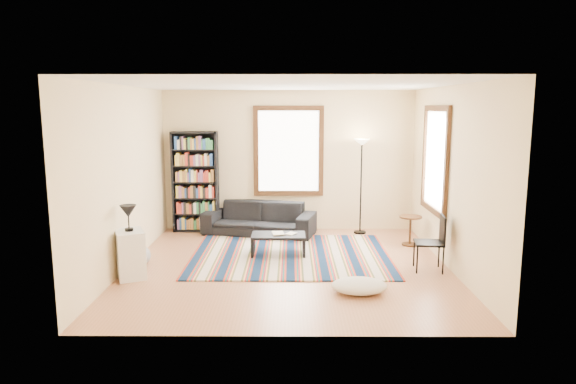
{
  "coord_description": "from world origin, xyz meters",
  "views": [
    {
      "loc": [
        0.04,
        -7.77,
        2.48
      ],
      "look_at": [
        0.0,
        0.5,
        1.1
      ],
      "focal_mm": 32.0,
      "sensor_mm": 36.0,
      "label": 1
    }
  ],
  "objects_px": {
    "white_cabinet": "(130,254)",
    "dog": "(140,249)",
    "side_table": "(410,231)",
    "sofa": "(259,218)",
    "floor_cushion": "(359,286)",
    "coffee_table": "(278,245)",
    "floor_lamp": "(361,187)",
    "bookshelf": "(195,182)",
    "folding_chair": "(429,243)"
  },
  "relations": [
    {
      "from": "sofa",
      "to": "floor_lamp",
      "type": "relative_size",
      "value": 1.16
    },
    {
      "from": "floor_cushion",
      "to": "side_table",
      "type": "bearing_deg",
      "value": 62.82
    },
    {
      "from": "bookshelf",
      "to": "white_cabinet",
      "type": "height_order",
      "value": "bookshelf"
    },
    {
      "from": "sofa",
      "to": "white_cabinet",
      "type": "height_order",
      "value": "white_cabinet"
    },
    {
      "from": "dog",
      "to": "bookshelf",
      "type": "bearing_deg",
      "value": 80.41
    },
    {
      "from": "bookshelf",
      "to": "folding_chair",
      "type": "height_order",
      "value": "bookshelf"
    },
    {
      "from": "sofa",
      "to": "dog",
      "type": "height_order",
      "value": "sofa"
    },
    {
      "from": "floor_lamp",
      "to": "sofa",
      "type": "bearing_deg",
      "value": -177.13
    },
    {
      "from": "side_table",
      "to": "white_cabinet",
      "type": "height_order",
      "value": "white_cabinet"
    },
    {
      "from": "floor_cushion",
      "to": "side_table",
      "type": "height_order",
      "value": "side_table"
    },
    {
      "from": "sofa",
      "to": "folding_chair",
      "type": "xyz_separation_m",
      "value": [
        2.72,
        -2.24,
        0.12
      ]
    },
    {
      "from": "floor_lamp",
      "to": "dog",
      "type": "relative_size",
      "value": 3.63
    },
    {
      "from": "floor_lamp",
      "to": "dog",
      "type": "distance_m",
      "value": 4.36
    },
    {
      "from": "coffee_table",
      "to": "dog",
      "type": "bearing_deg",
      "value": -165.12
    },
    {
      "from": "folding_chair",
      "to": "white_cabinet",
      "type": "distance_m",
      "value": 4.46
    },
    {
      "from": "coffee_table",
      "to": "side_table",
      "type": "xyz_separation_m",
      "value": [
        2.36,
        0.63,
        0.09
      ]
    },
    {
      "from": "coffee_table",
      "to": "white_cabinet",
      "type": "distance_m",
      "value": 2.44
    },
    {
      "from": "white_cabinet",
      "to": "floor_cushion",
      "type": "bearing_deg",
      "value": -34.96
    },
    {
      "from": "side_table",
      "to": "floor_lamp",
      "type": "bearing_deg",
      "value": 130.73
    },
    {
      "from": "coffee_table",
      "to": "folding_chair",
      "type": "relative_size",
      "value": 1.05
    },
    {
      "from": "floor_cushion",
      "to": "floor_lamp",
      "type": "relative_size",
      "value": 0.41
    },
    {
      "from": "sofa",
      "to": "folding_chair",
      "type": "relative_size",
      "value": 2.5
    },
    {
      "from": "floor_cushion",
      "to": "folding_chair",
      "type": "relative_size",
      "value": 0.88
    },
    {
      "from": "floor_lamp",
      "to": "dog",
      "type": "xyz_separation_m",
      "value": [
        -3.75,
        -2.11,
        -0.67
      ]
    },
    {
      "from": "bookshelf",
      "to": "dog",
      "type": "xyz_separation_m",
      "value": [
        -0.48,
        -2.28,
        -0.74
      ]
    },
    {
      "from": "dog",
      "to": "side_table",
      "type": "bearing_deg",
      "value": 17.22
    },
    {
      "from": "coffee_table",
      "to": "side_table",
      "type": "relative_size",
      "value": 1.67
    },
    {
      "from": "coffee_table",
      "to": "floor_lamp",
      "type": "relative_size",
      "value": 0.48
    },
    {
      "from": "side_table",
      "to": "folding_chair",
      "type": "distance_m",
      "value": 1.44
    },
    {
      "from": "floor_lamp",
      "to": "dog",
      "type": "bearing_deg",
      "value": -150.61
    },
    {
      "from": "sofa",
      "to": "coffee_table",
      "type": "bearing_deg",
      "value": -60.32
    },
    {
      "from": "sofa",
      "to": "floor_cushion",
      "type": "xyz_separation_m",
      "value": [
        1.54,
        -3.2,
        -0.22
      ]
    },
    {
      "from": "coffee_table",
      "to": "floor_lamp",
      "type": "distance_m",
      "value": 2.33
    },
    {
      "from": "sofa",
      "to": "side_table",
      "type": "height_order",
      "value": "sofa"
    },
    {
      "from": "sofa",
      "to": "coffee_table",
      "type": "height_order",
      "value": "sofa"
    },
    {
      "from": "folding_chair",
      "to": "dog",
      "type": "relative_size",
      "value": 1.68
    },
    {
      "from": "bookshelf",
      "to": "white_cabinet",
      "type": "bearing_deg",
      "value": -98.87
    },
    {
      "from": "floor_cushion",
      "to": "floor_lamp",
      "type": "distance_m",
      "value": 3.44
    },
    {
      "from": "floor_lamp",
      "to": "bookshelf",
      "type": "bearing_deg",
      "value": 177.03
    },
    {
      "from": "bookshelf",
      "to": "coffee_table",
      "type": "distance_m",
      "value": 2.54
    },
    {
      "from": "floor_cushion",
      "to": "dog",
      "type": "xyz_separation_m",
      "value": [
        -3.3,
        1.19,
        0.16
      ]
    },
    {
      "from": "side_table",
      "to": "dog",
      "type": "bearing_deg",
      "value": -165.08
    },
    {
      "from": "sofa",
      "to": "bookshelf",
      "type": "height_order",
      "value": "bookshelf"
    },
    {
      "from": "bookshelf",
      "to": "side_table",
      "type": "relative_size",
      "value": 3.7
    },
    {
      "from": "side_table",
      "to": "folding_chair",
      "type": "bearing_deg",
      "value": -92.0
    },
    {
      "from": "bookshelf",
      "to": "folding_chair",
      "type": "bearing_deg",
      "value": -32.08
    },
    {
      "from": "white_cabinet",
      "to": "dog",
      "type": "height_order",
      "value": "white_cabinet"
    },
    {
      "from": "bookshelf",
      "to": "dog",
      "type": "bearing_deg",
      "value": -101.89
    },
    {
      "from": "sofa",
      "to": "coffee_table",
      "type": "distance_m",
      "value": 1.5
    },
    {
      "from": "sofa",
      "to": "side_table",
      "type": "relative_size",
      "value": 3.98
    }
  ]
}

